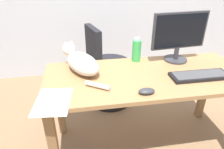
% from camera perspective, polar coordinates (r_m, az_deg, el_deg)
% --- Properties ---
extents(ground_plane, '(8.00, 8.00, 0.00)m').
position_cam_1_polar(ground_plane, '(2.01, 8.22, -18.42)').
color(ground_plane, '#846647').
extents(desk, '(1.57, 0.66, 0.72)m').
position_cam_1_polar(desk, '(1.62, 9.70, -3.20)').
color(desk, '#9E7247').
rests_on(desk, ground_plane).
extents(office_chair, '(0.50, 0.48, 0.92)m').
position_cam_1_polar(office_chair, '(2.28, -1.69, 0.71)').
color(office_chair, black).
rests_on(office_chair, ground_plane).
extents(monitor, '(0.48, 0.20, 0.41)m').
position_cam_1_polar(monitor, '(1.80, 18.40, 10.47)').
color(monitor, '#333338').
rests_on(monitor, desk).
extents(keyboard, '(0.44, 0.15, 0.03)m').
position_cam_1_polar(keyboard, '(1.64, 23.48, -0.29)').
color(keyboard, black).
rests_on(keyboard, desk).
extents(cat, '(0.34, 0.55, 0.20)m').
position_cam_1_polar(cat, '(1.58, -8.72, 3.54)').
color(cat, silver).
rests_on(cat, desk).
extents(computer_mouse, '(0.11, 0.06, 0.04)m').
position_cam_1_polar(computer_mouse, '(1.33, 9.72, -4.64)').
color(computer_mouse, '#333338').
rests_on(computer_mouse, desk).
extents(paper_sheet, '(0.24, 0.32, 0.00)m').
position_cam_1_polar(paper_sheet, '(1.30, -16.31, -7.26)').
color(paper_sheet, white).
rests_on(paper_sheet, desk).
extents(water_bottle, '(0.07, 0.07, 0.21)m').
position_cam_1_polar(water_bottle, '(1.75, 6.94, 6.76)').
color(water_bottle, green).
rests_on(water_bottle, desk).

